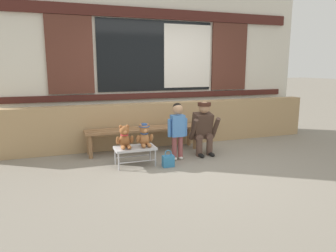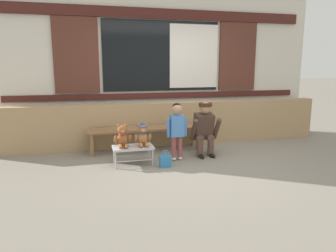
% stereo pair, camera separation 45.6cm
% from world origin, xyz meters
% --- Properties ---
extents(ground_plane, '(60.00, 60.00, 0.00)m').
position_xyz_m(ground_plane, '(0.00, 0.00, 0.00)').
color(ground_plane, gray).
extents(brick_low_wall, '(6.50, 0.25, 0.85)m').
position_xyz_m(brick_low_wall, '(0.00, 1.43, 0.42)').
color(brick_low_wall, tan).
rests_on(brick_low_wall, ground).
extents(shop_facade, '(6.64, 0.26, 3.47)m').
position_xyz_m(shop_facade, '(0.00, 1.94, 1.74)').
color(shop_facade, silver).
rests_on(shop_facade, ground).
extents(wooden_bench_long, '(2.10, 0.40, 0.44)m').
position_xyz_m(wooden_bench_long, '(-0.50, 1.06, 0.37)').
color(wooden_bench_long, '#8E6642').
rests_on(wooden_bench_long, ground).
extents(small_display_bench, '(0.64, 0.36, 0.30)m').
position_xyz_m(small_display_bench, '(-0.85, 0.30, 0.27)').
color(small_display_bench, '#BCBCC1').
rests_on(small_display_bench, ground).
extents(teddy_bear_plain, '(0.28, 0.26, 0.36)m').
position_xyz_m(teddy_bear_plain, '(-1.01, 0.30, 0.46)').
color(teddy_bear_plain, '#93562D').
rests_on(teddy_bear_plain, small_display_bench).
extents(teddy_bear_with_hat, '(0.28, 0.27, 0.36)m').
position_xyz_m(teddy_bear_with_hat, '(-0.69, 0.30, 0.47)').
color(teddy_bear_with_hat, '#A86B3D').
rests_on(teddy_bear_with_hat, small_display_bench).
extents(child_standing, '(0.35, 0.18, 0.96)m').
position_xyz_m(child_standing, '(-0.10, 0.38, 0.59)').
color(child_standing, '#994C4C').
rests_on(child_standing, ground).
extents(adult_crouching, '(0.50, 0.49, 0.95)m').
position_xyz_m(adult_crouching, '(0.45, 0.53, 0.48)').
color(adult_crouching, brown).
rests_on(adult_crouching, ground).
extents(handbag_on_ground, '(0.18, 0.11, 0.27)m').
position_xyz_m(handbag_on_ground, '(-0.38, 0.06, 0.10)').
color(handbag_on_ground, teal).
rests_on(handbag_on_ground, ground).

